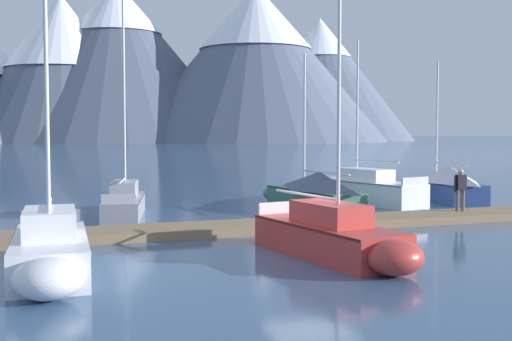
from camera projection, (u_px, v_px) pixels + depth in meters
ground_plane at (311, 249)px, 19.62m from camera, size 700.00×700.00×0.00m
mountain_shoulder_ridge at (62, 64)px, 206.51m from camera, size 65.99×65.99×45.75m
mountain_east_summit at (117, 60)px, 214.13m from camera, size 85.83×85.83×51.54m
mountain_rear_spur at (256, 60)px, 209.78m from camera, size 83.11×83.11×49.47m
mountain_north_horn at (320, 78)px, 236.10m from camera, size 67.15×67.15×43.50m
dock at (271, 226)px, 23.45m from camera, size 28.22×4.40×0.30m
sailboat_second_berth at (50, 251)px, 15.92m from camera, size 1.85×6.03×7.75m
sailboat_mid_dock_port at (125, 201)px, 27.49m from camera, size 2.27×6.36×9.23m
sailboat_mid_dock_starboard at (335, 236)px, 18.18m from camera, size 2.88×6.46×8.39m
sailboat_far_berth at (311, 192)px, 29.48m from camera, size 2.97×7.24×6.96m
sailboat_outer_slip at (360, 188)px, 32.60m from camera, size 3.82×7.70×7.97m
sailboat_end_of_dock at (443, 184)px, 33.51m from camera, size 2.53×7.16×7.07m
person_on_dock at (460, 187)px, 26.53m from camera, size 0.59×0.24×1.69m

